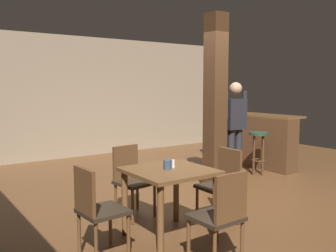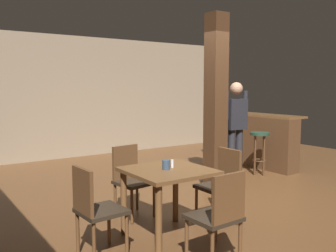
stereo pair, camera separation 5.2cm
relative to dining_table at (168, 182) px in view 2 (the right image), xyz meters
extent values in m
plane|color=brown|center=(1.51, 0.64, -0.62)|extent=(10.80, 10.80, 0.00)
cube|color=gray|center=(1.51, 5.14, 0.78)|extent=(8.00, 0.10, 2.80)
cube|color=#422816|center=(1.78, 1.24, 0.78)|extent=(0.28, 0.28, 2.80)
cube|color=brown|center=(0.00, 0.00, 0.13)|extent=(0.85, 0.85, 0.04)
cylinder|color=brown|center=(0.36, 0.36, -0.26)|extent=(0.07, 0.07, 0.72)
cylinder|color=brown|center=(-0.36, 0.36, -0.26)|extent=(0.07, 0.07, 0.72)
cylinder|color=brown|center=(0.36, -0.36, -0.26)|extent=(0.07, 0.07, 0.72)
cylinder|color=brown|center=(-0.36, -0.36, -0.26)|extent=(0.07, 0.07, 0.72)
cube|color=#2D2319|center=(0.01, 0.76, -0.17)|extent=(0.47, 0.47, 0.04)
cube|color=brown|center=(-0.02, 0.95, 0.06)|extent=(0.38, 0.09, 0.45)
cylinder|color=brown|center=(0.21, 0.61, -0.39)|extent=(0.04, 0.04, 0.43)
cylinder|color=brown|center=(-0.14, 0.56, -0.39)|extent=(0.04, 0.04, 0.43)
cylinder|color=brown|center=(0.16, 0.96, -0.39)|extent=(0.04, 0.04, 0.43)
cylinder|color=brown|center=(-0.19, 0.91, -0.39)|extent=(0.04, 0.04, 0.43)
cube|color=#2D2319|center=(-0.01, -0.75, -0.17)|extent=(0.43, 0.43, 0.04)
cube|color=brown|center=(0.00, -0.94, 0.06)|extent=(0.38, 0.05, 0.45)
cylinder|color=brown|center=(-0.19, -0.58, -0.39)|extent=(0.04, 0.04, 0.43)
cylinder|color=brown|center=(0.16, -0.57, -0.39)|extent=(0.04, 0.04, 0.43)
cylinder|color=brown|center=(-0.18, -0.93, -0.39)|extent=(0.04, 0.04, 0.43)
cylinder|color=brown|center=(0.17, -0.92, -0.39)|extent=(0.04, 0.04, 0.43)
cube|color=#2D2319|center=(-0.79, 0.00, -0.17)|extent=(0.44, 0.44, 0.04)
cube|color=brown|center=(-0.98, -0.01, 0.06)|extent=(0.06, 0.38, 0.45)
cylinder|color=brown|center=(-0.62, 0.18, -0.39)|extent=(0.04, 0.04, 0.43)
cylinder|color=brown|center=(-0.60, -0.16, -0.39)|extent=(0.04, 0.04, 0.43)
cylinder|color=brown|center=(-0.97, 0.16, -0.39)|extent=(0.04, 0.04, 0.43)
cylinder|color=brown|center=(-0.95, -0.19, -0.39)|extent=(0.04, 0.04, 0.43)
cube|color=#2D2319|center=(0.72, 0.00, -0.17)|extent=(0.42, 0.42, 0.04)
cube|color=brown|center=(0.91, 0.00, 0.06)|extent=(0.04, 0.38, 0.45)
cylinder|color=brown|center=(0.54, -0.17, -0.39)|extent=(0.04, 0.04, 0.43)
cylinder|color=brown|center=(0.54, 0.18, -0.39)|extent=(0.04, 0.04, 0.43)
cylinder|color=brown|center=(0.89, -0.17, -0.39)|extent=(0.04, 0.04, 0.43)
cylinder|color=brown|center=(0.89, 0.18, -0.39)|extent=(0.04, 0.04, 0.43)
cylinder|color=#33475B|center=(-0.02, 0.00, 0.20)|extent=(0.09, 0.09, 0.10)
cylinder|color=silver|center=(0.08, 0.04, 0.19)|extent=(0.03, 0.03, 0.09)
cube|color=black|center=(2.13, 1.13, 0.58)|extent=(0.36, 0.23, 0.50)
sphere|color=#997056|center=(2.13, 1.13, 1.00)|extent=(0.23, 0.23, 0.21)
cylinder|color=#232328|center=(2.21, 1.13, -0.14)|extent=(0.13, 0.13, 0.95)
cylinder|color=#232328|center=(2.05, 1.14, -0.14)|extent=(0.13, 0.13, 0.95)
cylinder|color=black|center=(2.33, 1.11, 0.73)|extent=(0.09, 0.09, 0.46)
cylinder|color=black|center=(1.94, 1.15, 0.73)|extent=(0.09, 0.09, 0.46)
cube|color=brown|center=(3.71, 2.22, 0.44)|extent=(0.56, 2.30, 0.04)
cube|color=#4C301C|center=(3.61, 2.22, -0.10)|extent=(0.36, 2.30, 1.04)
cylinder|color=#1E3828|center=(3.07, 1.44, 0.16)|extent=(0.35, 0.35, 0.05)
torus|color=#4C301C|center=(3.07, 1.44, -0.35)|extent=(0.25, 0.25, 0.02)
cylinder|color=#4C301C|center=(3.07, 1.55, -0.24)|extent=(0.03, 0.03, 0.75)
cylinder|color=#4C301C|center=(3.07, 1.32, -0.24)|extent=(0.03, 0.03, 0.75)
cylinder|color=#4C301C|center=(3.18, 1.44, -0.24)|extent=(0.03, 0.03, 0.75)
cylinder|color=#4C301C|center=(2.95, 1.44, -0.24)|extent=(0.03, 0.03, 0.75)
camera|label=1|loc=(-2.30, -3.24, 1.04)|focal=40.00mm
camera|label=2|loc=(-2.25, -3.27, 1.04)|focal=40.00mm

